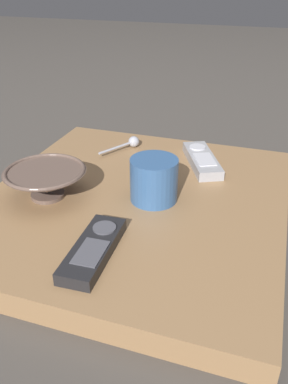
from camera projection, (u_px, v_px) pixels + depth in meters
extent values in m
plane|color=#47423D|center=(136.00, 215.00, 0.82)|extent=(6.00, 6.00, 0.00)
cube|color=#936D47|center=(135.00, 205.00, 0.80)|extent=(0.58, 0.63, 0.04)
cylinder|color=brown|center=(48.00, 195.00, 0.79)|extent=(0.07, 0.07, 0.01)
cone|color=brown|center=(46.00, 182.00, 0.78)|extent=(0.16, 0.16, 0.05)
torus|color=brown|center=(45.00, 171.00, 0.76)|extent=(0.16, 0.16, 0.01)
cylinder|color=#33598C|center=(153.00, 181.00, 0.76)|extent=(0.09, 0.09, 0.08)
cylinder|color=#A3A5B2|center=(116.00, 148.00, 0.97)|extent=(0.05, 0.09, 0.01)
sphere|color=#A3A5B2|center=(134.00, 142.00, 1.00)|extent=(0.03, 0.03, 0.03)
cube|color=#9E9EA3|center=(202.00, 160.00, 0.91)|extent=(0.12, 0.18, 0.02)
cylinder|color=silver|center=(197.00, 147.00, 0.95)|extent=(0.04, 0.04, 0.00)
cube|color=silver|center=(205.00, 159.00, 0.89)|extent=(0.06, 0.08, 0.00)
cube|color=black|center=(96.00, 250.00, 0.63)|extent=(0.06, 0.17, 0.02)
cylinder|color=#4C4C54|center=(106.00, 228.00, 0.66)|extent=(0.04, 0.04, 0.00)
cube|color=#4C4C54|center=(91.00, 252.00, 0.60)|extent=(0.04, 0.07, 0.00)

